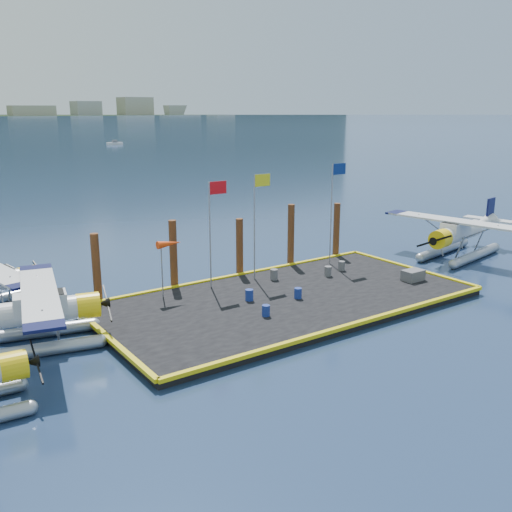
{
  "coord_description": "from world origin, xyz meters",
  "views": [
    {
      "loc": [
        -18.08,
        -23.03,
        10.26
      ],
      "look_at": [
        -0.64,
        2.0,
        2.36
      ],
      "focal_mm": 40.0,
      "sensor_mm": 36.0,
      "label": 1
    }
  ],
  "objects": [
    {
      "name": "piling_1",
      "position": [
        -4.0,
        5.4,
        2.1
      ],
      "size": [
        0.44,
        0.44,
        4.2
      ],
      "primitive_type": "cylinder",
      "color": "#4A2E15",
      "rests_on": "ground"
    },
    {
      "name": "drum_4",
      "position": [
        6.04,
        2.18,
        0.69
      ],
      "size": [
        0.42,
        0.42,
        0.59
      ],
      "primitive_type": "cylinder",
      "color": "#555459",
      "rests_on": "dock"
    },
    {
      "name": "windsock",
      "position": [
        -5.03,
        3.8,
        3.23
      ],
      "size": [
        1.4,
        0.44,
        3.12
      ],
      "color": "gray",
      "rests_on": "dock"
    },
    {
      "name": "flagpole_blue",
      "position": [
        6.7,
        3.8,
        4.69
      ],
      "size": [
        1.14,
        0.08,
        6.5
      ],
      "color": "gray",
      "rests_on": "dock"
    },
    {
      "name": "dock_bumpers",
      "position": [
        0.0,
        0.0,
        0.49
      ],
      "size": [
        20.25,
        10.25,
        0.18
      ],
      "primitive_type": null,
      "color": "#D2BD0C",
      "rests_on": "dock"
    },
    {
      "name": "flagpole_red",
      "position": [
        -2.29,
        3.8,
        4.4
      ],
      "size": [
        1.14,
        0.08,
        6.0
      ],
      "color": "gray",
      "rests_on": "dock"
    },
    {
      "name": "flagpole_yellow",
      "position": [
        0.7,
        3.8,
        4.51
      ],
      "size": [
        1.14,
        0.08,
        6.2
      ],
      "color": "gray",
      "rests_on": "dock"
    },
    {
      "name": "ground",
      "position": [
        0.0,
        0.0,
        0.0
      ],
      "size": [
        4000.0,
        4000.0,
        0.0
      ],
      "primitive_type": "plane",
      "color": "navy",
      "rests_on": "ground"
    },
    {
      "name": "drum_2",
      "position": [
        4.51,
        1.74,
        0.7
      ],
      "size": [
        0.42,
        0.42,
        0.6
      ],
      "primitive_type": "cylinder",
      "color": "#555459",
      "rests_on": "dock"
    },
    {
      "name": "piling_4",
      "position": [
        8.5,
        5.4,
        2.0
      ],
      "size": [
        0.44,
        0.44,
        4.0
      ],
      "primitive_type": "cylinder",
      "color": "#4A2E15",
      "rests_on": "ground"
    },
    {
      "name": "piling_2",
      "position": [
        0.5,
        5.4,
        1.9
      ],
      "size": [
        0.44,
        0.44,
        3.8
      ],
      "primitive_type": "cylinder",
      "color": "#4A2E15",
      "rests_on": "ground"
    },
    {
      "name": "seaplane_d",
      "position": [
        15.9,
        0.92,
        1.61
      ],
      "size": [
        9.6,
        10.48,
        3.71
      ],
      "rotation": [
        0.0,
        0.0,
        1.76
      ],
      "color": "#959AA3",
      "rests_on": "ground"
    },
    {
      "name": "dock",
      "position": [
        0.0,
        0.0,
        0.2
      ],
      "size": [
        20.0,
        10.0,
        0.4
      ],
      "primitive_type": "cube",
      "color": "black",
      "rests_on": "ground"
    },
    {
      "name": "seaplane_b",
      "position": [
        -12.72,
        1.8,
        1.48
      ],
      "size": [
        8.81,
        9.57,
        3.39
      ],
      "rotation": [
        0.0,
        0.0,
        -1.79
      ],
      "color": "#959AA3",
      "rests_on": "ground"
    },
    {
      "name": "crate",
      "position": [
        8.02,
        -1.82,
        0.71
      ],
      "size": [
        1.26,
        0.84,
        0.63
      ],
      "primitive_type": "cube",
      "color": "#555459",
      "rests_on": "dock"
    },
    {
      "name": "piling_0",
      "position": [
        -8.5,
        5.4,
        2.0
      ],
      "size": [
        0.44,
        0.44,
        4.0
      ],
      "primitive_type": "cylinder",
      "color": "#4A2E15",
      "rests_on": "ground"
    },
    {
      "name": "drum_0",
      "position": [
        -1.99,
        0.69,
        0.7
      ],
      "size": [
        0.43,
        0.43,
        0.6
      ],
      "primitive_type": "cylinder",
      "color": "navy",
      "rests_on": "dock"
    },
    {
      "name": "piling_3",
      "position": [
        4.5,
        5.4,
        2.15
      ],
      "size": [
        0.44,
        0.44,
        4.3
      ],
      "primitive_type": "cylinder",
      "color": "#4A2E15",
      "rests_on": "ground"
    },
    {
      "name": "drum_1",
      "position": [
        0.35,
        -0.51,
        0.68
      ],
      "size": [
        0.4,
        0.4,
        0.57
      ],
      "primitive_type": "cylinder",
      "color": "navy",
      "rests_on": "dock"
    },
    {
      "name": "drum_5",
      "position": [
        1.36,
        3.01,
        0.71
      ],
      "size": [
        0.45,
        0.45,
        0.63
      ],
      "primitive_type": "cylinder",
      "color": "#555459",
      "rests_on": "dock"
    },
    {
      "name": "drum_3",
      "position": [
        -2.63,
        -1.71,
        0.68
      ],
      "size": [
        0.39,
        0.39,
        0.55
      ],
      "primitive_type": "cylinder",
      "color": "navy",
      "rests_on": "dock"
    }
  ]
}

